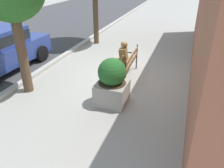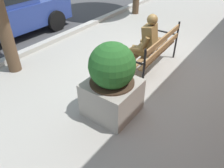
{
  "view_description": "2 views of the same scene",
  "coord_description": "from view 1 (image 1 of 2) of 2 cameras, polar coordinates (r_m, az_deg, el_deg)",
  "views": [
    {
      "loc": [
        -7.08,
        -2.1,
        3.45
      ],
      "look_at": [
        -1.83,
        -0.29,
        0.6
      ],
      "focal_mm": 36.42,
      "sensor_mm": 36.0,
      "label": 1
    },
    {
      "loc": [
        -4.32,
        -2.1,
        2.75
      ],
      "look_at": [
        -1.83,
        -0.29,
        0.6
      ],
      "focal_mm": 35.74,
      "sensor_mm": 36.0,
      "label": 2
    }
  ],
  "objects": [
    {
      "name": "concrete_planter",
      "position": [
        6.22,
        0.0,
        0.34
      ],
      "size": [
        0.84,
        0.84,
        1.34
      ],
      "color": "gray",
      "rests_on": "ground"
    },
    {
      "name": "ground_plane",
      "position": [
        8.15,
        2.26,
        2.12
      ],
      "size": [
        80.0,
        80.0,
        0.0
      ],
      "primitive_type": "plane",
      "color": "#9E9B93"
    },
    {
      "name": "park_bench",
      "position": [
        7.79,
        3.79,
        5.21
      ],
      "size": [
        1.82,
        0.6,
        0.95
      ],
      "color": "olive",
      "rests_on": "ground"
    },
    {
      "name": "building_wall_behind",
      "position": [
        8.69,
        23.07,
        16.42
      ],
      "size": [
        12.0,
        0.5,
        4.26
      ],
      "primitive_type": "cube",
      "color": "#9E5B42",
      "rests_on": "ground"
    },
    {
      "name": "bronze_statue_seated",
      "position": [
        7.62,
        1.85,
        5.74
      ],
      "size": [
        0.61,
        0.81,
        1.37
      ],
      "color": "olive",
      "rests_on": "ground"
    },
    {
      "name": "curb_stone",
      "position": [
        9.31,
        -15.13,
        4.85
      ],
      "size": [
        60.0,
        0.2,
        0.12
      ],
      "primitive_type": "cube",
      "color": "#B2AFA8",
      "rests_on": "ground"
    }
  ]
}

